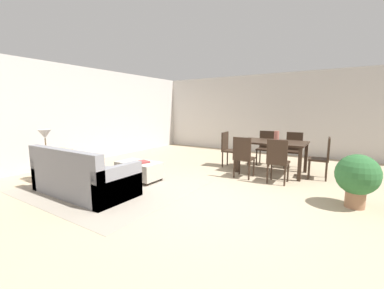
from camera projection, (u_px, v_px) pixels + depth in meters
name	position (u px, v px, depth m)	size (l,w,h in m)	color
ground_plane	(207.00, 197.00, 4.27)	(10.80, 10.80, 0.00)	tan
wall_back	(280.00, 114.00, 8.24)	(9.00, 0.12, 2.70)	beige
wall_left	(76.00, 115.00, 6.89)	(0.12, 11.00, 2.70)	beige
area_rug	(115.00, 186.00, 4.91)	(3.00, 2.80, 0.01)	gray
couch	(83.00, 178.00, 4.43)	(1.95, 0.93, 0.86)	gray
ottoman_table	(139.00, 170.00, 5.28)	(0.95, 0.55, 0.40)	#B7AD9E
side_table	(47.00, 160.00, 5.12)	(0.40, 0.40, 0.58)	brown
table_lamp	(45.00, 135.00, 5.05)	(0.26, 0.26, 0.53)	brown
dining_table	(272.00, 145.00, 5.86)	(1.52, 0.98, 0.76)	#332319
dining_chair_near_left	(243.00, 155.00, 5.39)	(0.41, 0.41, 0.92)	#332319
dining_chair_near_right	(278.00, 159.00, 4.98)	(0.41, 0.41, 0.92)	#332319
dining_chair_far_left	(266.00, 146.00, 6.78)	(0.41, 0.41, 0.92)	#332319
dining_chair_far_right	(294.00, 148.00, 6.39)	(0.42, 0.42, 0.92)	#332319
dining_chair_head_east	(323.00, 156.00, 5.32)	(0.43, 0.43, 0.92)	#332319
dining_chair_head_west	(228.00, 147.00, 6.48)	(0.42, 0.42, 0.92)	#332319
vase_centerpiece	(277.00, 136.00, 5.79)	(0.11, 0.11, 0.25)	#B26659
book_on_ottoman	(143.00, 162.00, 5.19)	(0.26, 0.20, 0.03)	maroon
potted_plant	(357.00, 176.00, 3.77)	(0.63, 0.63, 0.84)	#996B4C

